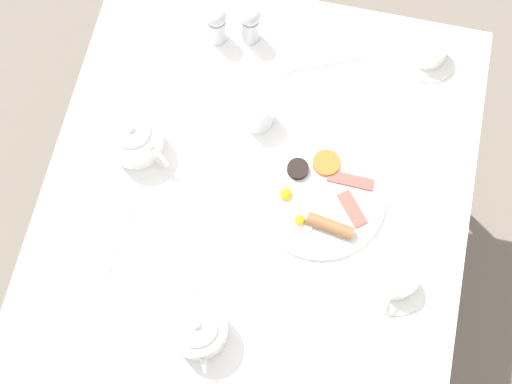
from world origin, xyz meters
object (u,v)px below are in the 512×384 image
at_px(teacup_with_saucer_left, 397,281).
at_px(fork_by_plate, 119,242).
at_px(breakfast_plate, 319,197).
at_px(teapot_near, 198,328).
at_px(teapot_far, 135,139).
at_px(pepper_grinder, 250,24).
at_px(salt_grinder, 217,24).
at_px(water_glass_tall, 258,112).
at_px(teacup_with_saucer_right, 430,51).
at_px(knife_by_plate, 327,63).

distance_m(teacup_with_saucer_left, fork_by_plate, 0.61).
distance_m(breakfast_plate, teapot_near, 0.40).
bearing_deg(teapot_far, breakfast_plate, -157.20).
xyz_separation_m(pepper_grinder, salt_grinder, (0.08, 0.02, 0.00)).
xyz_separation_m(teapot_near, fork_by_plate, (0.22, -0.15, -0.04)).
xyz_separation_m(teapot_far, water_glass_tall, (-0.26, -0.12, 0.00)).
distance_m(teacup_with_saucer_left, water_glass_tall, 0.49).
height_order(teapot_near, salt_grinder, salt_grinder).
distance_m(breakfast_plate, fork_by_plate, 0.46).
relative_size(pepper_grinder, salt_grinder, 1.00).
height_order(teacup_with_saucer_right, pepper_grinder, pepper_grinder).
bearing_deg(teacup_with_saucer_right, teapot_near, 63.09).
relative_size(teacup_with_saucer_left, knife_by_plate, 0.70).
relative_size(breakfast_plate, teacup_with_saucer_right, 2.10).
bearing_deg(fork_by_plate, teapot_far, -85.13).
bearing_deg(knife_by_plate, breakfast_plate, 97.50).
height_order(teacup_with_saucer_left, salt_grinder, salt_grinder).
bearing_deg(knife_by_plate, teacup_with_saucer_left, 115.72).
height_order(teacup_with_saucer_right, fork_by_plate, teacup_with_saucer_right).
height_order(teapot_near, knife_by_plate, teapot_near).
bearing_deg(teacup_with_saucer_left, knife_by_plate, -64.28).
distance_m(teacup_with_saucer_left, knife_by_plate, 0.56).
distance_m(fork_by_plate, knife_by_plate, 0.65).
xyz_separation_m(teacup_with_saucer_right, knife_by_plate, (0.24, 0.07, -0.03)).
relative_size(teapot_far, knife_by_plate, 0.92).
xyz_separation_m(breakfast_plate, water_glass_tall, (0.18, -0.16, 0.04)).
bearing_deg(water_glass_tall, salt_grinder, -54.01).
bearing_deg(teacup_with_saucer_left, salt_grinder, -44.97).
bearing_deg(fork_by_plate, salt_grinder, -99.85).
distance_m(breakfast_plate, water_glass_tall, 0.24).
xyz_separation_m(breakfast_plate, pepper_grinder, (0.24, -0.37, 0.05)).
relative_size(teacup_with_saucer_left, fork_by_plate, 0.79).
bearing_deg(teacup_with_saucer_left, teacup_with_saucer_right, -89.46).
height_order(breakfast_plate, teapot_far, teapot_far).
height_order(fork_by_plate, knife_by_plate, same).
xyz_separation_m(teapot_near, salt_grinder, (0.12, -0.70, 0.02)).
height_order(breakfast_plate, salt_grinder, salt_grinder).
bearing_deg(teacup_with_saucer_right, breakfast_plate, 64.97).
bearing_deg(knife_by_plate, pepper_grinder, -8.82).
bearing_deg(knife_by_plate, fork_by_plate, 55.66).
distance_m(salt_grinder, knife_by_plate, 0.28).
height_order(teacup_with_saucer_left, pepper_grinder, pepper_grinder).
xyz_separation_m(teacup_with_saucer_left, pepper_grinder, (0.44, -0.53, 0.03)).
relative_size(pepper_grinder, knife_by_plate, 0.58).
bearing_deg(teacup_with_saucer_right, water_glass_tall, 34.24).
xyz_separation_m(teacup_with_saucer_left, knife_by_plate, (0.24, -0.50, -0.03)).
height_order(teapot_far, pepper_grinder, pepper_grinder).
relative_size(teapot_far, pepper_grinder, 1.58).
bearing_deg(breakfast_plate, knife_by_plate, -82.50).
xyz_separation_m(breakfast_plate, teapot_far, (0.43, -0.04, 0.04)).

